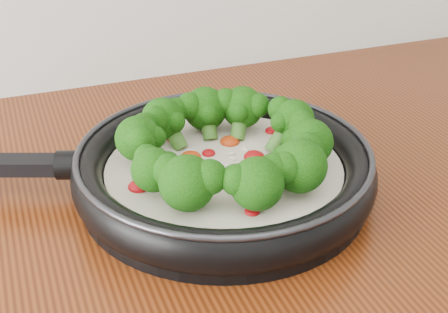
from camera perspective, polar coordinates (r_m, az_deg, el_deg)
name	(u,v)px	position (r m, az deg, el deg)	size (l,w,h in m)	color
skillet	(222,165)	(0.74, -0.17, -0.75)	(0.59, 0.46, 0.10)	black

